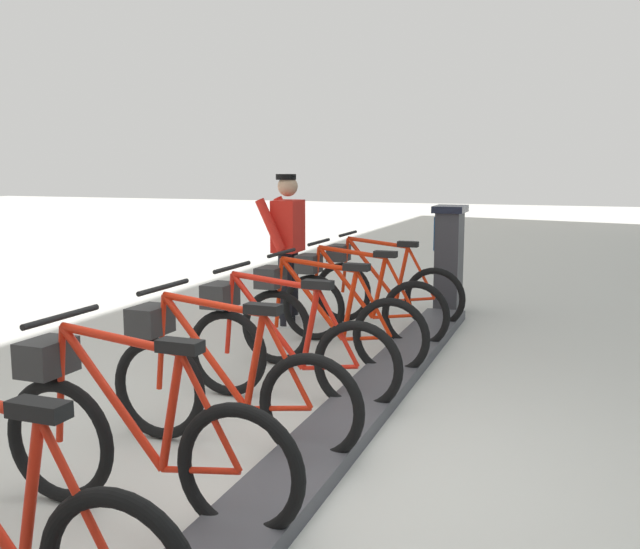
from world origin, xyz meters
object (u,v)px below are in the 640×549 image
Objects in this scene: bike_docked_1 at (356,301)px; worker_near_rack at (287,244)px; payment_kiosk at (449,257)px; bike_docked_2 at (324,321)px; bike_docked_4 at (221,382)px; bike_docked_0 at (381,286)px; bike_docked_5 at (131,435)px; bike_docked_3 at (281,346)px.

worker_near_rack is (0.96, -0.57, 0.48)m from bike_docked_1.
payment_kiosk is at bearing -106.48° from bike_docked_1.
bike_docked_1 is 1.00× the size of bike_docked_2.
payment_kiosk is 4.82m from bike_docked_4.
bike_docked_0 is 0.95m from bike_docked_1.
bike_docked_2 is (0.00, 0.95, 0.00)m from bike_docked_1.
bike_docked_2 is at bearing -90.00° from bike_docked_5.
bike_docked_2 is at bearing 90.00° from bike_docked_1.
bike_docked_4 is at bearing 90.00° from bike_docked_0.
bike_docked_0 is 2.85m from bike_docked_3.
bike_docked_4 is at bearing 90.00° from bike_docked_3.
bike_docked_3 is at bearing 90.00° from bike_docked_1.
bike_docked_0 is at bearing -90.00° from bike_docked_5.
payment_kiosk is 0.74× the size of bike_docked_3.
bike_docked_0 is 1.90m from bike_docked_2.
payment_kiosk reaches higher than bike_docked_2.
worker_near_rack reaches higher than payment_kiosk.
bike_docked_4 is (0.00, 3.80, 0.00)m from bike_docked_0.
bike_docked_5 is at bearing 90.00° from bike_docked_0.
bike_docked_4 is 1.04× the size of worker_near_rack.
worker_near_rack is (0.96, -4.37, 0.48)m from bike_docked_5.
bike_docked_0 and bike_docked_3 have the same top height.
worker_near_rack is (0.96, -3.42, 0.48)m from bike_docked_4.
bike_docked_3 is (0.00, 0.95, 0.00)m from bike_docked_2.
bike_docked_5 is at bearing 90.00° from bike_docked_3.
worker_near_rack reaches higher than bike_docked_4.
bike_docked_1 and bike_docked_4 have the same top height.
payment_kiosk is at bearing -120.17° from bike_docked_0.
bike_docked_1 and bike_docked_2 have the same top height.
bike_docked_4 is at bearing 90.00° from bike_docked_2.
bike_docked_2 is 2.85m from bike_docked_5.
bike_docked_4 is (0.00, 1.90, 0.00)m from bike_docked_2.
bike_docked_1 is 1.00× the size of bike_docked_5.
bike_docked_4 is 1.00× the size of bike_docked_5.
bike_docked_2 is 1.04× the size of worker_near_rack.
bike_docked_3 is 1.04× the size of worker_near_rack.
bike_docked_0 is 1.04× the size of worker_near_rack.
bike_docked_4 and bike_docked_5 have the same top height.
bike_docked_4 is 3.59m from worker_near_rack.
worker_near_rack is at bearing -77.57° from bike_docked_5.
bike_docked_2 is at bearing 90.00° from bike_docked_0.
worker_near_rack is at bearing 41.53° from payment_kiosk.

